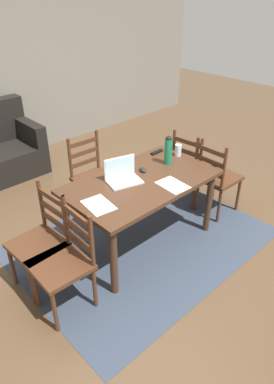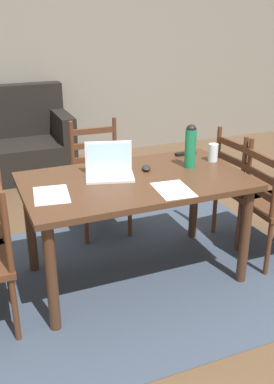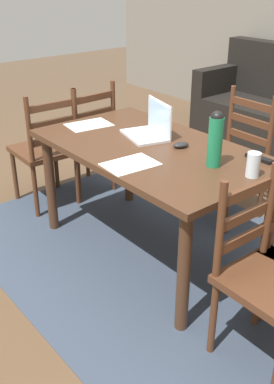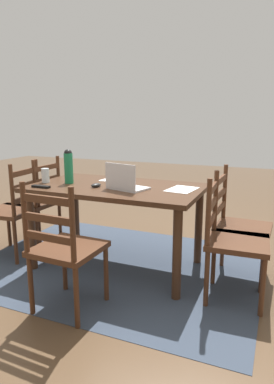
% 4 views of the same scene
% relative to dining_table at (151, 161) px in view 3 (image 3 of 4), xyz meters
% --- Properties ---
extents(ground_plane, '(14.00, 14.00, 0.00)m').
position_rel_dining_table_xyz_m(ground_plane, '(0.00, 0.00, -0.66)').
color(ground_plane, brown).
extents(area_rug, '(2.56, 1.94, 0.01)m').
position_rel_dining_table_xyz_m(area_rug, '(0.00, 0.00, -0.66)').
color(area_rug, '#333D4C').
rests_on(area_rug, ground).
extents(dining_table, '(1.51, 0.88, 0.76)m').
position_rel_dining_table_xyz_m(dining_table, '(0.00, 0.00, 0.00)').
color(dining_table, '#422819').
rests_on(dining_table, ground).
extents(chair_left_far, '(0.46, 0.46, 0.95)m').
position_rel_dining_table_xyz_m(chair_left_far, '(-1.04, 0.18, -0.20)').
color(chair_left_far, '#4C2B19').
rests_on(chair_left_far, ground).
extents(chair_right_near, '(0.45, 0.45, 0.95)m').
position_rel_dining_table_xyz_m(chair_right_near, '(1.04, -0.17, -0.20)').
color(chair_right_near, '#4C2B19').
rests_on(chair_right_near, ground).
extents(chair_far_head, '(0.46, 0.46, 0.95)m').
position_rel_dining_table_xyz_m(chair_far_head, '(0.00, 0.81, -0.20)').
color(chair_far_head, '#4C2B19').
rests_on(chair_far_head, ground).
extents(chair_left_near, '(0.45, 0.45, 0.95)m').
position_rel_dining_table_xyz_m(chair_left_near, '(-1.04, -0.18, -0.20)').
color(chair_left_near, '#4C2B19').
rests_on(chair_left_near, ground).
extents(laptop, '(0.37, 0.30, 0.23)m').
position_rel_dining_table_xyz_m(laptop, '(-0.14, 0.12, 0.16)').
color(laptop, silver).
rests_on(laptop, dining_table).
extents(water_bottle, '(0.08, 0.08, 0.31)m').
position_rel_dining_table_xyz_m(water_bottle, '(0.45, 0.07, 0.26)').
color(water_bottle, '#197247').
rests_on(water_bottle, dining_table).
extents(drinking_glass, '(0.07, 0.07, 0.13)m').
position_rel_dining_table_xyz_m(drinking_glass, '(0.67, 0.12, 0.17)').
color(drinking_glass, silver).
rests_on(drinking_glass, dining_table).
extents(computer_mouse, '(0.09, 0.11, 0.03)m').
position_rel_dining_table_xyz_m(computer_mouse, '(0.13, 0.12, 0.12)').
color(computer_mouse, black).
rests_on(computer_mouse, dining_table).
extents(tv_remote, '(0.17, 0.05, 0.02)m').
position_rel_dining_table_xyz_m(tv_remote, '(0.56, 0.33, 0.11)').
color(tv_remote, black).
rests_on(tv_remote, dining_table).
extents(paper_stack_left, '(0.25, 0.32, 0.00)m').
position_rel_dining_table_xyz_m(paper_stack_left, '(-0.58, -0.07, 0.10)').
color(paper_stack_left, white).
rests_on(paper_stack_left, dining_table).
extents(paper_stack_right, '(0.23, 0.31, 0.00)m').
position_rel_dining_table_xyz_m(paper_stack_right, '(0.15, -0.28, 0.10)').
color(paper_stack_right, white).
rests_on(paper_stack_right, dining_table).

